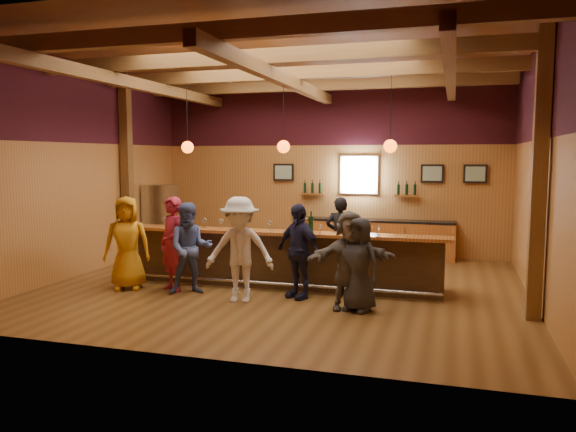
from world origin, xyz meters
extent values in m
plane|color=brown|center=(0.00, 0.00, 0.00)|extent=(9.00, 9.00, 0.00)
cube|color=#9B612A|center=(0.00, 4.00, 2.25)|extent=(9.00, 0.04, 4.50)
cube|color=#9B612A|center=(0.00, -4.00, 2.25)|extent=(9.00, 0.04, 4.50)
cube|color=#9B612A|center=(-4.50, 0.00, 2.25)|extent=(0.04, 8.00, 4.50)
cube|color=#9B612A|center=(4.50, 0.00, 2.25)|extent=(0.04, 8.00, 4.50)
cube|color=brown|center=(0.00, 0.00, 4.50)|extent=(9.00, 8.00, 0.04)
cube|color=#330E15|center=(0.00, 3.98, 3.65)|extent=(9.00, 0.01, 1.70)
cube|color=#330E15|center=(-4.48, 0.00, 3.65)|extent=(0.01, 8.00, 1.70)
cube|color=#330E15|center=(4.48, 0.00, 3.65)|extent=(0.01, 8.00, 1.70)
cube|color=brown|center=(-4.35, 1.50, 2.25)|extent=(0.22, 0.22, 4.50)
cube|color=brown|center=(4.35, -1.00, 2.25)|extent=(0.22, 0.22, 4.50)
cube|color=brown|center=(0.00, -3.00, 4.20)|extent=(8.80, 0.20, 0.25)
cube|color=brown|center=(0.00, -1.00, 4.20)|extent=(8.80, 0.20, 0.25)
cube|color=brown|center=(0.00, 1.00, 4.20)|extent=(8.80, 0.20, 0.25)
cube|color=brown|center=(0.00, 3.00, 4.20)|extent=(8.80, 0.20, 0.25)
cube|color=brown|center=(-3.00, 0.00, 3.95)|extent=(0.18, 7.80, 0.22)
cube|color=brown|center=(0.00, 0.00, 3.95)|extent=(0.18, 7.80, 0.22)
cube|color=brown|center=(3.00, 0.00, 3.95)|extent=(0.18, 7.80, 0.22)
cube|color=black|center=(0.00, 0.00, 0.53)|extent=(6.00, 0.60, 1.05)
cube|color=#924A1A|center=(0.00, -0.18, 1.08)|extent=(6.30, 0.50, 0.06)
cube|color=black|center=(0.00, 0.38, 0.93)|extent=(6.00, 0.48, 0.05)
cube|color=black|center=(0.00, 0.38, 0.45)|extent=(6.00, 0.48, 0.90)
cube|color=silver|center=(2.00, 0.38, 0.88)|extent=(0.45, 0.40, 0.14)
cube|color=silver|center=(2.50, 0.38, 0.88)|extent=(0.45, 0.40, 0.14)
cylinder|color=silver|center=(0.00, -0.42, 0.15)|extent=(6.00, 0.06, 0.06)
cube|color=#924A1A|center=(1.20, 3.72, 0.45)|extent=(4.00, 0.50, 0.90)
cube|color=black|center=(1.20, 3.72, 0.93)|extent=(4.00, 0.52, 0.05)
cube|color=silver|center=(0.80, 3.95, 2.05)|extent=(0.95, 0.08, 0.95)
cube|color=white|center=(0.80, 3.90, 2.05)|extent=(0.78, 0.01, 0.78)
cube|color=black|center=(-1.20, 3.94, 2.10)|extent=(0.55, 0.04, 0.45)
cube|color=silver|center=(-1.20, 3.92, 2.10)|extent=(0.45, 0.01, 0.35)
cube|color=black|center=(2.60, 3.94, 2.10)|extent=(0.55, 0.04, 0.45)
cube|color=silver|center=(2.60, 3.92, 2.10)|extent=(0.45, 0.01, 0.35)
cube|color=black|center=(3.60, 3.94, 2.10)|extent=(0.55, 0.04, 0.45)
cube|color=silver|center=(3.60, 3.92, 2.10)|extent=(0.45, 0.01, 0.35)
cube|color=#924A1A|center=(-0.40, 3.88, 1.55)|extent=(0.60, 0.18, 0.04)
cylinder|color=black|center=(-0.60, 3.88, 1.70)|extent=(0.07, 0.07, 0.26)
cylinder|color=black|center=(-0.40, 3.88, 1.70)|extent=(0.07, 0.07, 0.26)
cylinder|color=black|center=(-0.20, 3.88, 1.70)|extent=(0.07, 0.07, 0.26)
cube|color=#924A1A|center=(2.00, 3.88, 1.55)|extent=(0.60, 0.18, 0.04)
cylinder|color=black|center=(1.80, 3.88, 1.70)|extent=(0.07, 0.07, 0.26)
cylinder|color=black|center=(2.00, 3.88, 1.70)|extent=(0.07, 0.07, 0.26)
cylinder|color=black|center=(2.20, 3.88, 1.70)|extent=(0.07, 0.07, 0.26)
cylinder|color=black|center=(-2.00, 0.00, 3.33)|extent=(0.01, 0.01, 1.25)
sphere|color=#F9500C|center=(-2.00, 0.00, 2.70)|extent=(0.24, 0.24, 0.24)
cylinder|color=black|center=(0.00, 0.00, 3.33)|extent=(0.01, 0.01, 1.25)
sphere|color=#F9500C|center=(0.00, 0.00, 2.70)|extent=(0.24, 0.24, 0.24)
cylinder|color=black|center=(2.00, 0.00, 3.33)|extent=(0.01, 0.01, 1.25)
sphere|color=#F9500C|center=(2.00, 0.00, 2.70)|extent=(0.24, 0.24, 0.24)
cube|color=silver|center=(-4.10, 2.60, 0.90)|extent=(0.70, 0.70, 1.80)
imported|color=#C58012|center=(-2.80, -1.00, 0.89)|extent=(1.01, 0.84, 1.77)
imported|color=maroon|center=(-1.91, -0.89, 0.89)|extent=(0.77, 0.70, 1.77)
imported|color=#425185|center=(-1.49, -0.99, 0.84)|extent=(1.01, 0.93, 1.68)
imported|color=silver|center=(-0.40, -1.28, 0.92)|extent=(1.28, 0.87, 1.83)
imported|color=#1A1B35|center=(0.50, -0.75, 0.85)|extent=(1.07, 0.85, 1.69)
imported|color=#554D44|center=(1.51, -1.22, 0.82)|extent=(1.57, 1.11, 1.64)
imported|color=#242426|center=(1.67, -1.29, 0.77)|extent=(0.88, 0.74, 1.55)
imported|color=black|center=(0.84, 1.36, 0.84)|extent=(0.63, 0.43, 1.67)
cylinder|color=brown|center=(0.40, -0.10, 1.24)|extent=(0.23, 0.23, 0.25)
cylinder|color=black|center=(0.56, -0.09, 1.25)|extent=(0.08, 0.08, 0.29)
cylinder|color=black|center=(0.56, -0.09, 1.45)|extent=(0.03, 0.03, 0.10)
cylinder|color=black|center=(1.10, -0.05, 1.25)|extent=(0.08, 0.08, 0.27)
cylinder|color=black|center=(1.10, -0.05, 1.43)|extent=(0.03, 0.03, 0.09)
cylinder|color=silver|center=(-2.48, -0.12, 1.11)|extent=(0.08, 0.08, 0.01)
cylinder|color=silver|center=(-2.48, -0.12, 1.17)|extent=(0.01, 0.01, 0.11)
sphere|color=silver|center=(-2.48, -0.12, 1.26)|extent=(0.09, 0.09, 0.09)
cylinder|color=silver|center=(-2.17, -0.26, 1.11)|extent=(0.07, 0.07, 0.01)
cylinder|color=silver|center=(-2.17, -0.26, 1.17)|extent=(0.01, 0.01, 0.10)
sphere|color=silver|center=(-2.17, -0.26, 1.25)|extent=(0.08, 0.08, 0.08)
cylinder|color=silver|center=(-1.61, -0.08, 1.11)|extent=(0.07, 0.07, 0.01)
cylinder|color=silver|center=(-1.61, -0.08, 1.17)|extent=(0.01, 0.01, 0.11)
sphere|color=silver|center=(-1.61, -0.08, 1.26)|extent=(0.08, 0.08, 0.08)
cylinder|color=silver|center=(-1.23, -0.15, 1.11)|extent=(0.08, 0.08, 0.01)
cylinder|color=silver|center=(-1.23, -0.15, 1.17)|extent=(0.01, 0.01, 0.11)
sphere|color=silver|center=(-1.23, -0.15, 1.26)|extent=(0.09, 0.09, 0.09)
cylinder|color=silver|center=(-0.24, -0.12, 1.11)|extent=(0.07, 0.07, 0.01)
cylinder|color=silver|center=(-0.24, -0.12, 1.17)|extent=(0.01, 0.01, 0.10)
sphere|color=silver|center=(-0.24, -0.12, 1.25)|extent=(0.08, 0.08, 0.08)
cylinder|color=silver|center=(0.78, -0.24, 1.11)|extent=(0.07, 0.07, 0.01)
cylinder|color=silver|center=(0.78, -0.24, 1.16)|extent=(0.01, 0.01, 0.09)
sphere|color=silver|center=(0.78, -0.24, 1.24)|extent=(0.07, 0.07, 0.07)
cylinder|color=silver|center=(1.56, -0.13, 1.11)|extent=(0.06, 0.06, 0.01)
cylinder|color=silver|center=(1.56, -0.13, 1.16)|extent=(0.01, 0.01, 0.09)
sphere|color=silver|center=(1.56, -0.13, 1.24)|extent=(0.07, 0.07, 0.07)
cylinder|color=silver|center=(1.83, -0.11, 1.11)|extent=(0.06, 0.06, 0.01)
cylinder|color=silver|center=(1.83, -0.11, 1.16)|extent=(0.01, 0.01, 0.09)
sphere|color=silver|center=(1.83, -0.11, 1.24)|extent=(0.07, 0.07, 0.07)
camera|label=1|loc=(3.11, -10.22, 2.53)|focal=35.00mm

